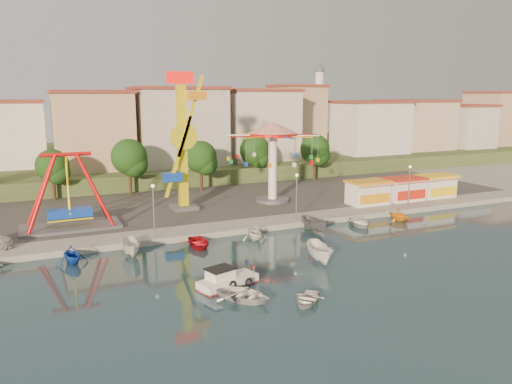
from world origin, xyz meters
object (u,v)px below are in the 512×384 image
pirate_ship_ride (68,193)px  wave_swinger (273,144)px  rowboat_a (244,295)px  skiff (320,253)px  kamikaze_tower (184,144)px  cabin_motorboat (226,281)px

pirate_ship_ride → wave_swinger: (25.33, 3.13, 3.80)m
pirate_ship_ride → rowboat_a: size_ratio=2.41×
pirate_ship_ride → skiff: pirate_ship_ride is taller
pirate_ship_ride → skiff: bearing=-44.9°
wave_swinger → skiff: 24.09m
pirate_ship_ride → kamikaze_tower: bearing=13.8°
wave_swinger → cabin_motorboat: wave_swinger is taller
kamikaze_tower → skiff: (5.43, -22.26, -7.72)m
kamikaze_tower → wave_swinger: bearing=-0.9°
rowboat_a → skiff: bearing=-7.7°
wave_swinger → cabin_motorboat: (-15.83, -23.92, -7.75)m
cabin_motorboat → pirate_ship_ride: bearing=98.0°
kamikaze_tower → skiff: size_ratio=3.67×
pirate_ship_ride → wave_swinger: bearing=7.0°
pirate_ship_ride → rowboat_a: 25.97m
wave_swinger → cabin_motorboat: size_ratio=2.30×
cabin_motorboat → skiff: skiff is taller
kamikaze_tower → wave_swinger: 11.76m
wave_swinger → cabin_motorboat: 29.71m
pirate_ship_ride → kamikaze_tower: (13.57, 3.32, 4.19)m
pirate_ship_ride → rowboat_a: pirate_ship_ride is taller
cabin_motorboat → rowboat_a: cabin_motorboat is taller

